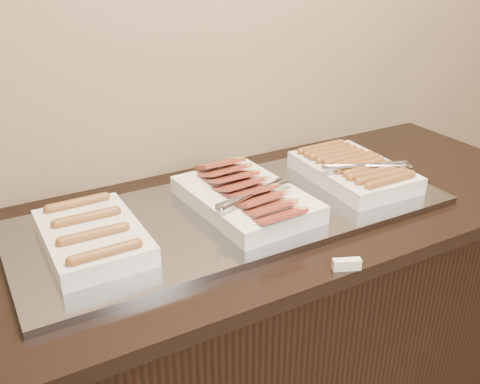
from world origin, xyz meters
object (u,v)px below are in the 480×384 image
dish_left (92,236)px  dish_right (354,170)px  dish_center (246,197)px  warming_tray (235,213)px  counter (239,340)px

dish_left → dish_right: bearing=-0.1°
dish_center → warming_tray: bearing=170.9°
dish_left → dish_center: bearing=-0.3°
counter → warming_tray: (-0.01, 0.00, 0.46)m
dish_center → dish_right: size_ratio=1.10×
dish_left → dish_right: (0.81, -0.00, 0.01)m
counter → dish_right: 0.65m
warming_tray → dish_left: 0.40m
warming_tray → dish_right: dish_right is taller
counter → dish_right: dish_right is taller
dish_left → dish_center: (0.43, -0.00, 0.00)m
dish_left → dish_center: 0.43m
dish_left → dish_right: 0.81m
counter → dish_center: size_ratio=4.92×
warming_tray → dish_center: 0.05m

